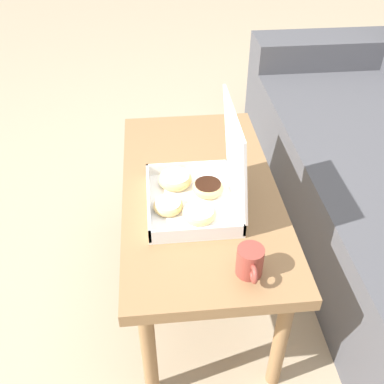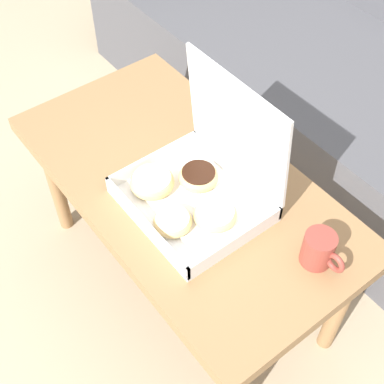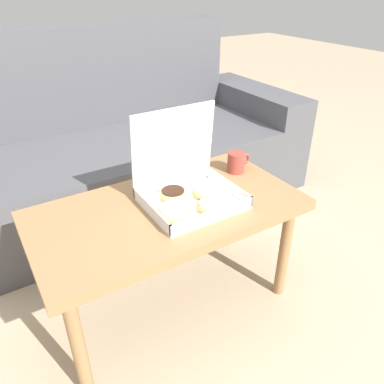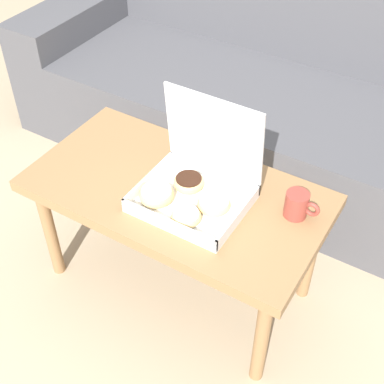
{
  "view_description": "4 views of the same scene",
  "coord_description": "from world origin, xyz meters",
  "px_view_note": "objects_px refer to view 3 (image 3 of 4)",
  "views": [
    {
      "loc": [
        1.15,
        -0.2,
        1.38
      ],
      "look_at": [
        0.08,
        -0.1,
        0.52
      ],
      "focal_mm": 42.0,
      "sensor_mm": 36.0,
      "label": 1
    },
    {
      "loc": [
        0.72,
        -0.59,
        1.48
      ],
      "look_at": [
        0.08,
        -0.1,
        0.52
      ],
      "focal_mm": 50.0,
      "sensor_mm": 36.0,
      "label": 2
    },
    {
      "loc": [
        -0.52,
        -1.06,
        1.19
      ],
      "look_at": [
        0.08,
        -0.1,
        0.52
      ],
      "focal_mm": 35.0,
      "sensor_mm": 36.0,
      "label": 3
    },
    {
      "loc": [
        0.7,
        -1.11,
        1.62
      ],
      "look_at": [
        0.08,
        -0.1,
        0.52
      ],
      "focal_mm": 50.0,
      "sensor_mm": 36.0,
      "label": 4
    }
  ],
  "objects_px": {
    "couch": "(91,157)",
    "coffee_mug": "(237,162)",
    "coffee_table": "(168,219)",
    "pastry_box": "(186,189)"
  },
  "relations": [
    {
      "from": "couch",
      "to": "coffee_mug",
      "type": "bearing_deg",
      "value": -65.18
    },
    {
      "from": "coffee_table",
      "to": "pastry_box",
      "type": "distance_m",
      "value": 0.13
    },
    {
      "from": "pastry_box",
      "to": "coffee_mug",
      "type": "bearing_deg",
      "value": 18.54
    },
    {
      "from": "couch",
      "to": "coffee_table",
      "type": "distance_m",
      "value": 0.9
    },
    {
      "from": "pastry_box",
      "to": "coffee_mug",
      "type": "xyz_separation_m",
      "value": [
        0.3,
        0.1,
        -0.01
      ]
    },
    {
      "from": "couch",
      "to": "coffee_mug",
      "type": "xyz_separation_m",
      "value": [
        0.37,
        -0.81,
        0.2
      ]
    },
    {
      "from": "couch",
      "to": "pastry_box",
      "type": "relative_size",
      "value": 7.41
    },
    {
      "from": "coffee_table",
      "to": "coffee_mug",
      "type": "xyz_separation_m",
      "value": [
        0.37,
        0.09,
        0.1
      ]
    },
    {
      "from": "coffee_table",
      "to": "coffee_mug",
      "type": "bearing_deg",
      "value": 13.18
    },
    {
      "from": "pastry_box",
      "to": "coffee_mug",
      "type": "height_order",
      "value": "pastry_box"
    }
  ]
}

